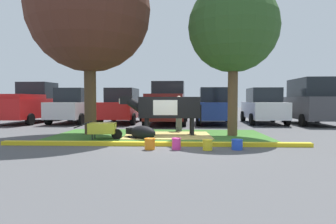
{
  "coord_description": "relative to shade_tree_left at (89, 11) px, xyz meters",
  "views": [
    {
      "loc": [
        0.4,
        -9.58,
        1.41
      ],
      "look_at": [
        -0.1,
        1.98,
        0.9
      ],
      "focal_mm": 32.16,
      "sensor_mm": 36.0,
      "label": 1
    }
  ],
  "objects": [
    {
      "name": "bucket_yellow",
      "position": [
        4.3,
        -3.45,
        -4.67
      ],
      "size": [
        0.29,
        0.29,
        0.29
      ],
      "color": "yellow",
      "rests_on": "ground"
    },
    {
      "name": "pickup_truck_black",
      "position": [
        -5.36,
        5.78,
        -3.71
      ],
      "size": [
        2.38,
        5.47,
        2.42
      ],
      "color": "red",
      "rests_on": "ground"
    },
    {
      "name": "sedan_blue",
      "position": [
        5.43,
        5.29,
        -3.84
      ],
      "size": [
        2.16,
        4.47,
        2.02
      ],
      "color": "navy",
      "rests_on": "ground"
    },
    {
      "name": "curb_yellow",
      "position": [
        2.76,
        -2.76,
        -4.77
      ],
      "size": [
        9.28,
        0.24,
        0.12
      ],
      "primitive_type": "cube",
      "color": "yellow",
      "rests_on": "ground"
    },
    {
      "name": "shade_tree_left",
      "position": [
        0.0,
        0.0,
        0.0
      ],
      "size": [
        4.76,
        4.76,
        7.23
      ],
      "color": "#4C3823",
      "rests_on": "ground"
    },
    {
      "name": "person_handler",
      "position": [
        3.48,
        1.17,
        -4.01
      ],
      "size": [
        0.46,
        0.34,
        1.53
      ],
      "color": "slate",
      "rests_on": "ground"
    },
    {
      "name": "ground_plane",
      "position": [
        3.17,
        -2.1,
        -4.83
      ],
      "size": [
        80.0,
        80.0,
        0.0
      ],
      "primitive_type": "plane",
      "color": "#4C4C4F"
    },
    {
      "name": "cow_holstein",
      "position": [
        3.01,
        -0.22,
        -3.76
      ],
      "size": [
        3.14,
        0.79,
        1.52
      ],
      "color": "black",
      "rests_on": "ground"
    },
    {
      "name": "hatchback_white",
      "position": [
        8.27,
        5.69,
        -3.84
      ],
      "size": [
        2.16,
        4.47,
        2.02
      ],
      "color": "silver",
      "rests_on": "ground"
    },
    {
      "name": "wheelbarrow",
      "position": [
        0.88,
        -1.47,
        -4.44
      ],
      "size": [
        1.61,
        0.67,
        0.63
      ],
      "color": "gold",
      "rests_on": "ground"
    },
    {
      "name": "bucket_blue",
      "position": [
        5.13,
        -3.34,
        -4.68
      ],
      "size": [
        0.33,
        0.33,
        0.29
      ],
      "color": "blue",
      "rests_on": "ground"
    },
    {
      "name": "suv_dark_grey",
      "position": [
        10.73,
        5.21,
        -3.56
      ],
      "size": [
        2.26,
        4.67,
        2.52
      ],
      "color": "#3D3D42",
      "rests_on": "ground"
    },
    {
      "name": "sedan_silver",
      "position": [
        -2.64,
        5.63,
        -3.84
      ],
      "size": [
        2.16,
        4.47,
        2.02
      ],
      "color": "silver",
      "rests_on": "ground"
    },
    {
      "name": "shade_tree_right",
      "position": [
        5.53,
        -0.19,
        -0.75
      ],
      "size": [
        3.39,
        3.39,
        5.8
      ],
      "color": "brown",
      "rests_on": "ground"
    },
    {
      "name": "sedan_red",
      "position": [
        0.15,
        5.7,
        -3.84
      ],
      "size": [
        2.16,
        4.47,
        2.02
      ],
      "color": "red",
      "rests_on": "ground"
    },
    {
      "name": "bucket_pink",
      "position": [
        3.44,
        -3.4,
        -4.66
      ],
      "size": [
        0.27,
        0.27,
        0.32
      ],
      "color": "#EA3893",
      "rests_on": "ground"
    },
    {
      "name": "calf_lying",
      "position": [
        2.22,
        -1.38,
        -4.59
      ],
      "size": [
        1.24,
        1.04,
        0.48
      ],
      "color": "black",
      "rests_on": "ground"
    },
    {
      "name": "bucket_orange",
      "position": [
        2.71,
        -3.43,
        -4.66
      ],
      "size": [
        0.31,
        0.31,
        0.32
      ],
      "color": "orange",
      "rests_on": "ground"
    },
    {
      "name": "pickup_truck_maroon",
      "position": [
        2.8,
        5.37,
        -3.71
      ],
      "size": [
        2.38,
        5.47,
        2.42
      ],
      "color": "maroon",
      "rests_on": "ground"
    },
    {
      "name": "grass_island",
      "position": [
        2.76,
        -0.37,
        -4.82
      ],
      "size": [
        8.08,
        4.48,
        0.02
      ],
      "primitive_type": "cube",
      "color": "#386B28",
      "rests_on": "ground"
    },
    {
      "name": "hay_bedding",
      "position": [
        3.07,
        -0.42,
        -4.8
      ],
      "size": [
        3.29,
        2.52,
        0.04
      ],
      "primitive_type": "cube",
      "rotation": [
        0.0,
        0.0,
        0.04
      ],
      "color": "tan",
      "rests_on": "ground"
    }
  ]
}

